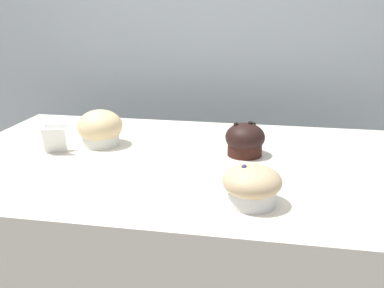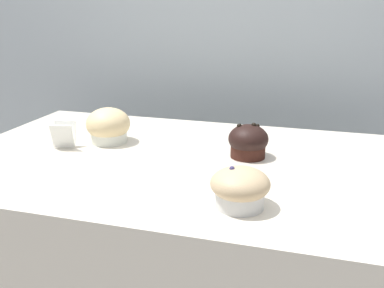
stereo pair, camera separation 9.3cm
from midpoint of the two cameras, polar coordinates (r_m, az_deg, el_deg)
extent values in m
cube|color=#A8B2B7|center=(1.55, 7.04, 4.46)|extent=(3.20, 0.10, 1.80)
cylinder|color=white|center=(1.09, -8.17, 1.36)|extent=(0.09, 0.09, 0.05)
ellipsoid|color=beige|center=(1.08, -8.23, 2.55)|extent=(0.11, 0.11, 0.08)
cylinder|color=silver|center=(0.75, 9.62, -6.51)|extent=(0.08, 0.08, 0.04)
ellipsoid|color=tan|center=(0.75, 9.70, -5.05)|extent=(0.10, 0.10, 0.05)
sphere|color=navy|center=(0.74, 8.71, -3.19)|extent=(0.01, 0.01, 0.01)
cylinder|color=#371A13|center=(0.99, 9.79, -0.54)|extent=(0.08, 0.08, 0.04)
ellipsoid|color=black|center=(0.99, 9.85, 0.60)|extent=(0.09, 0.09, 0.06)
sphere|color=black|center=(0.99, 11.02, 2.24)|extent=(0.01, 0.01, 0.01)
sphere|color=black|center=(0.98, 10.56, 2.32)|extent=(0.01, 0.01, 0.01)
sphere|color=black|center=(0.98, 8.73, 2.22)|extent=(0.01, 0.01, 0.01)
cube|color=white|center=(1.07, -13.48, 1.21)|extent=(0.05, 0.03, 0.06)
cube|color=silver|center=(1.05, -13.78, 0.90)|extent=(0.05, 0.03, 0.06)
camera|label=1|loc=(0.05, -87.14, 0.91)|focal=42.00mm
camera|label=2|loc=(0.05, 92.86, -0.91)|focal=42.00mm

